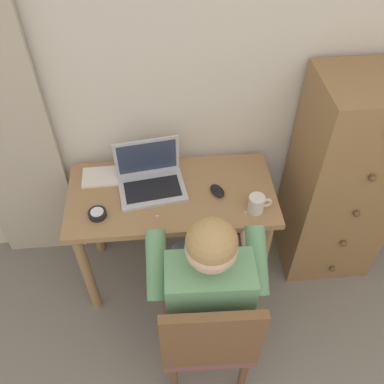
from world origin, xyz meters
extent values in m
cube|color=beige|center=(0.00, 2.20, 1.25)|extent=(4.80, 0.05, 2.50)
cube|color=#9E754C|center=(-0.48, 1.86, 0.71)|extent=(1.08, 0.53, 0.03)
cylinder|color=#9E754C|center=(-0.96, 1.66, 0.34)|extent=(0.06, 0.06, 0.69)
cylinder|color=#9E754C|center=(0.01, 1.66, 0.34)|extent=(0.06, 0.06, 0.69)
cylinder|color=#9E754C|center=(-0.96, 2.07, 0.34)|extent=(0.06, 0.06, 0.69)
cylinder|color=#9E754C|center=(0.01, 2.07, 0.34)|extent=(0.06, 0.06, 0.69)
cube|color=olive|center=(0.48, 1.93, 0.65)|extent=(0.52, 0.43, 1.30)
sphere|color=brown|center=(0.48, 1.70, 0.13)|extent=(0.04, 0.04, 0.04)
sphere|color=brown|center=(0.48, 1.70, 0.39)|extent=(0.04, 0.04, 0.04)
sphere|color=brown|center=(0.48, 1.70, 0.65)|extent=(0.04, 0.04, 0.04)
sphere|color=brown|center=(0.48, 1.70, 0.91)|extent=(0.04, 0.04, 0.04)
cube|color=brown|center=(-0.35, 1.27, 0.42)|extent=(0.43, 0.41, 0.05)
cube|color=brown|center=(-0.36, 1.09, 0.65)|extent=(0.42, 0.05, 0.42)
cylinder|color=brown|center=(-0.17, 1.42, 0.20)|extent=(0.04, 0.04, 0.39)
cylinder|color=brown|center=(-0.51, 1.43, 0.20)|extent=(0.04, 0.04, 0.39)
cylinder|color=brown|center=(-0.18, 1.10, 0.20)|extent=(0.04, 0.04, 0.39)
cylinder|color=brown|center=(-0.52, 1.11, 0.20)|extent=(0.04, 0.04, 0.39)
cylinder|color=#6B84AD|center=(-0.25, 1.48, 0.46)|extent=(0.15, 0.40, 0.14)
cylinder|color=#6B84AD|center=(-0.43, 1.49, 0.46)|extent=(0.15, 0.40, 0.14)
cylinder|color=#6B84AD|center=(-0.25, 1.68, 0.23)|extent=(0.11, 0.11, 0.46)
cylinder|color=#6B84AD|center=(-0.43, 1.69, 0.23)|extent=(0.11, 0.11, 0.46)
cube|color=#609366|center=(-0.35, 1.26, 0.69)|extent=(0.37, 0.21, 0.46)
cylinder|color=#609366|center=(-0.13, 1.38, 0.77)|extent=(0.10, 0.30, 0.25)
cylinder|color=#609366|center=(-0.57, 1.39, 0.77)|extent=(0.10, 0.30, 0.25)
cylinder|color=#DBAD8E|center=(-0.12, 1.58, 0.67)|extent=(0.08, 0.27, 0.11)
cylinder|color=#DBAD8E|center=(-0.56, 1.59, 0.67)|extent=(0.08, 0.27, 0.11)
sphere|color=#DBAD8E|center=(-0.35, 1.27, 1.05)|extent=(0.20, 0.20, 0.20)
sphere|color=#9E7A47|center=(-0.35, 1.27, 1.08)|extent=(0.20, 0.20, 0.20)
cube|color=#B7BABF|center=(-0.57, 1.89, 0.73)|extent=(0.37, 0.28, 0.02)
cube|color=black|center=(-0.57, 1.88, 0.74)|extent=(0.30, 0.19, 0.00)
cube|color=#B7BABF|center=(-0.59, 2.01, 0.85)|extent=(0.34, 0.06, 0.22)
cube|color=#2D3851|center=(-0.59, 2.01, 0.85)|extent=(0.30, 0.04, 0.18)
ellipsoid|color=black|center=(-0.24, 1.84, 0.74)|extent=(0.09, 0.12, 0.03)
cylinder|color=black|center=(-0.85, 1.74, 0.74)|extent=(0.09, 0.09, 0.03)
cylinder|color=silver|center=(-0.85, 1.74, 0.75)|extent=(0.06, 0.06, 0.00)
cube|color=silver|center=(-0.84, 2.01, 0.73)|extent=(0.21, 0.16, 0.01)
cylinder|color=silver|center=(-0.06, 1.71, 0.77)|extent=(0.08, 0.08, 0.09)
torus|color=silver|center=(-0.01, 1.71, 0.78)|extent=(0.06, 0.01, 0.06)
camera|label=1|loc=(-0.50, 0.37, 2.31)|focal=39.12mm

